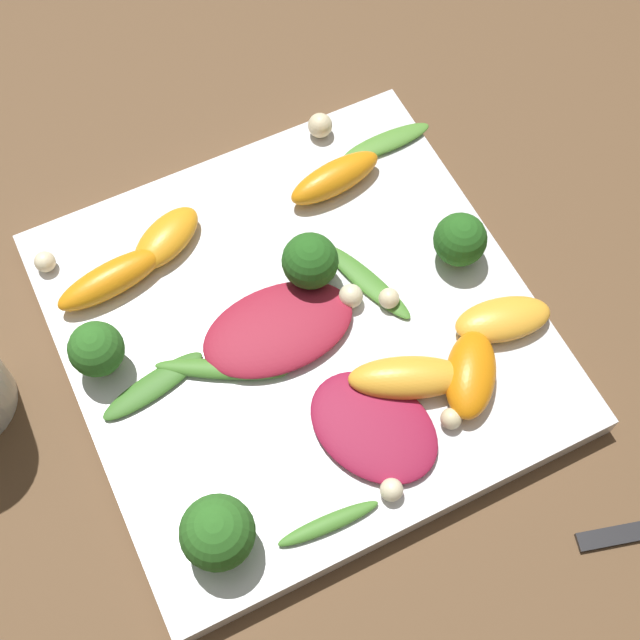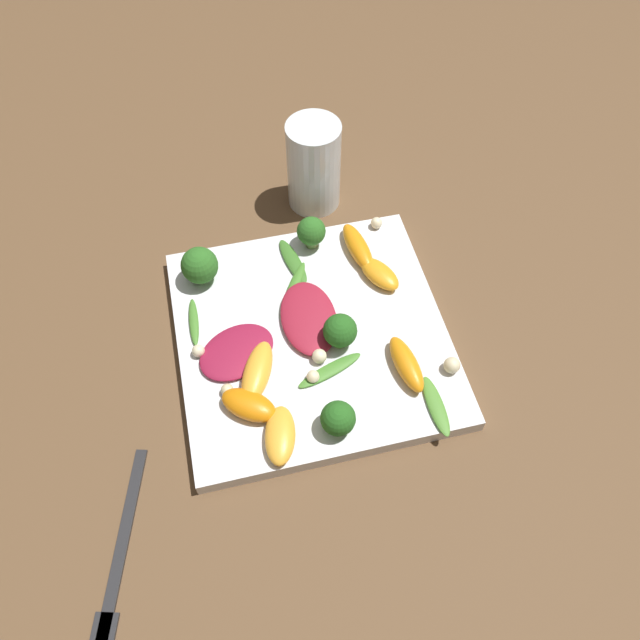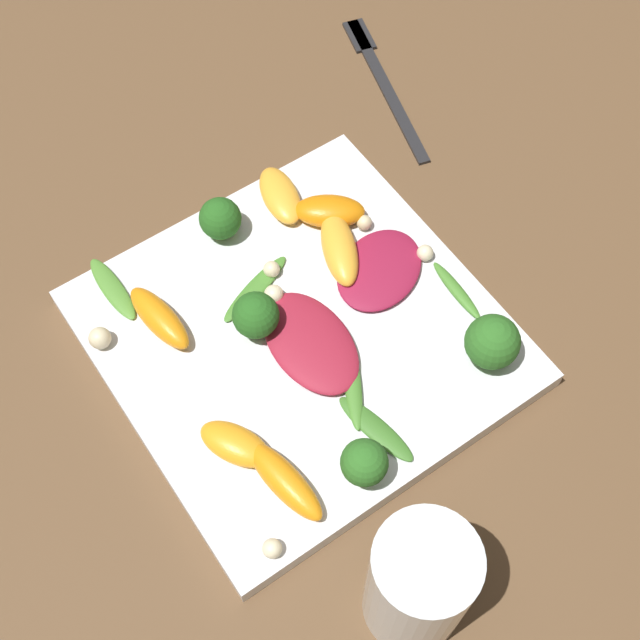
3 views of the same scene
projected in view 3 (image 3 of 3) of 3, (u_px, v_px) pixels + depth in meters
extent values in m
plane|color=brown|center=(300.00, 343.00, 0.72)|extent=(2.40, 2.40, 0.00)
cube|color=white|center=(300.00, 338.00, 0.71)|extent=(0.29, 0.29, 0.02)
cylinder|color=white|center=(419.00, 584.00, 0.56)|extent=(0.07, 0.07, 0.12)
cube|color=#262628|center=(387.00, 87.00, 0.85)|extent=(0.19, 0.06, 0.01)
cube|color=#262628|center=(359.00, 34.00, 0.88)|extent=(0.05, 0.03, 0.01)
ellipsoid|color=maroon|center=(379.00, 270.00, 0.72)|extent=(0.09, 0.10, 0.01)
ellipsoid|color=maroon|center=(314.00, 340.00, 0.69)|extent=(0.10, 0.06, 0.01)
ellipsoid|color=orange|center=(330.00, 211.00, 0.75)|extent=(0.06, 0.07, 0.02)
ellipsoid|color=orange|center=(285.00, 481.00, 0.63)|extent=(0.08, 0.03, 0.02)
ellipsoid|color=orange|center=(235.00, 444.00, 0.64)|extent=(0.06, 0.05, 0.02)
ellipsoid|color=#FCAD33|center=(280.00, 195.00, 0.76)|extent=(0.07, 0.04, 0.02)
ellipsoid|color=orange|center=(159.00, 318.00, 0.69)|extent=(0.07, 0.03, 0.02)
ellipsoid|color=#FCAD33|center=(339.00, 248.00, 0.73)|extent=(0.08, 0.06, 0.02)
cylinder|color=#7A9E51|center=(257.00, 326.00, 0.69)|extent=(0.02, 0.02, 0.01)
sphere|color=#26601E|center=(256.00, 315.00, 0.68)|extent=(0.04, 0.04, 0.04)
cylinder|color=#7A9E51|center=(226.00, 227.00, 0.74)|extent=(0.02, 0.02, 0.01)
sphere|color=#26601E|center=(224.00, 216.00, 0.73)|extent=(0.04, 0.04, 0.04)
cylinder|color=#84AD5B|center=(363.00, 471.00, 0.64)|extent=(0.02, 0.02, 0.01)
sphere|color=#2D6B23|center=(364.00, 462.00, 0.62)|extent=(0.03, 0.03, 0.03)
cylinder|color=#84AD5B|center=(488.00, 353.00, 0.68)|extent=(0.01, 0.01, 0.01)
sphere|color=#2D6B23|center=(492.00, 342.00, 0.67)|extent=(0.04, 0.04, 0.04)
ellipsoid|color=#47842D|center=(255.00, 289.00, 0.72)|extent=(0.04, 0.08, 0.00)
ellipsoid|color=#518E33|center=(113.00, 289.00, 0.72)|extent=(0.07, 0.02, 0.01)
ellipsoid|color=#47842D|center=(352.00, 380.00, 0.68)|extent=(0.08, 0.05, 0.01)
ellipsoid|color=#47842D|center=(457.00, 290.00, 0.72)|extent=(0.06, 0.01, 0.01)
ellipsoid|color=#3D7528|center=(380.00, 426.00, 0.66)|extent=(0.07, 0.03, 0.01)
sphere|color=beige|center=(364.00, 223.00, 0.74)|extent=(0.01, 0.01, 0.01)
sphere|color=beige|center=(100.00, 338.00, 0.69)|extent=(0.02, 0.02, 0.02)
sphere|color=beige|center=(272.00, 548.00, 0.61)|extent=(0.01, 0.01, 0.01)
sphere|color=beige|center=(272.00, 269.00, 0.72)|extent=(0.01, 0.01, 0.01)
sphere|color=beige|center=(278.00, 292.00, 0.71)|extent=(0.02, 0.02, 0.02)
sphere|color=beige|center=(426.00, 254.00, 0.73)|extent=(0.01, 0.01, 0.01)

